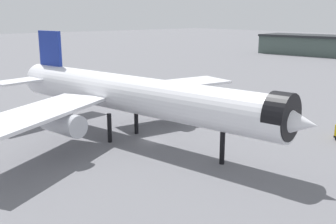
# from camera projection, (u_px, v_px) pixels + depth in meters

# --- Properties ---
(ground) EXTENTS (900.00, 900.00, 0.00)m
(ground) POSITION_uv_depth(u_px,v_px,m) (151.00, 142.00, 75.32)
(ground) COLOR slate
(airliner_near_gate) EXTENTS (67.99, 61.22, 19.68)m
(airliner_near_gate) POSITION_uv_depth(u_px,v_px,m) (133.00, 95.00, 74.12)
(airliner_near_gate) COLOR white
(airliner_near_gate) RESTS_ON ground
(baggage_cart_trailing) EXTENTS (2.43, 1.98, 1.82)m
(baggage_cart_trailing) POSITION_uv_depth(u_px,v_px,m) (143.00, 94.00, 115.24)
(baggage_cart_trailing) COLOR black
(baggage_cart_trailing) RESTS_ON ground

